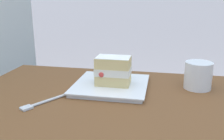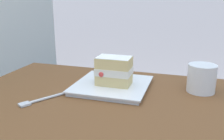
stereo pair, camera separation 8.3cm
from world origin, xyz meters
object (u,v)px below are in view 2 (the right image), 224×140
object	(u,v)px
cake_slice	(114,71)
dessert_fork	(44,99)
coffee_cup	(202,78)
dessert_plate	(112,86)

from	to	relation	value
cake_slice	dessert_fork	bearing A→B (deg)	-137.98
coffee_cup	dessert_plate	bearing A→B (deg)	-169.41
dessert_plate	coffee_cup	size ratio (longest dim) A/B	2.68
coffee_cup	cake_slice	bearing A→B (deg)	-167.84
dessert_plate	cake_slice	bearing A→B (deg)	-36.20
cake_slice	coffee_cup	size ratio (longest dim) A/B	1.25
dessert_fork	coffee_cup	xyz separation A→B (m)	(0.44, 0.21, 0.04)
dessert_plate	dessert_fork	bearing A→B (deg)	-135.40
dessert_plate	cake_slice	xyz separation A→B (m)	(0.01, -0.01, 0.05)
dessert_fork	dessert_plate	bearing A→B (deg)	44.60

